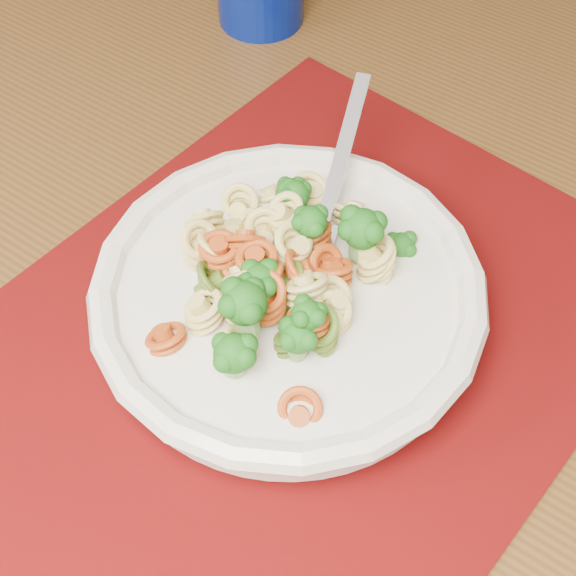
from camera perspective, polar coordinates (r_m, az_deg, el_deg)
dining_table at (r=0.66m, az=-10.64°, el=-7.71°), size 1.58×1.24×0.72m
placemat at (r=0.56m, az=0.51°, el=-3.54°), size 0.55×0.46×0.00m
pasta_bowl at (r=0.54m, az=-0.00°, el=-0.59°), size 0.27×0.27×0.05m
pasta_broccoli_heap at (r=0.53m, az=0.00°, el=0.39°), size 0.23×0.23×0.06m
fork at (r=0.56m, az=2.22°, el=3.38°), size 0.16×0.12×0.08m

